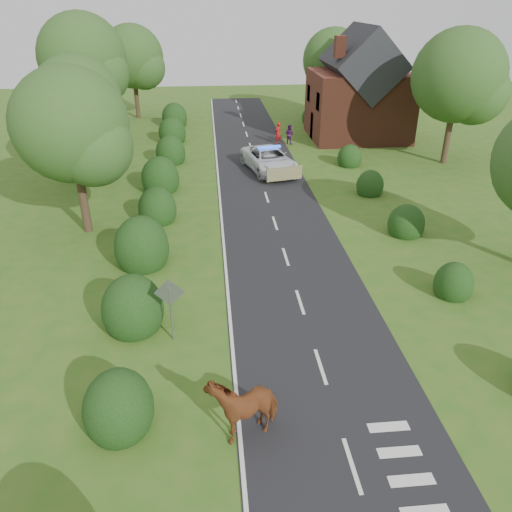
{
  "coord_description": "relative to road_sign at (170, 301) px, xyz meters",
  "views": [
    {
      "loc": [
        -3.41,
        -12.88,
        11.07
      ],
      "look_at": [
        -1.64,
        5.77,
        1.3
      ],
      "focal_mm": 35.0,
      "sensor_mm": 36.0,
      "label": 1
    }
  ],
  "objects": [
    {
      "name": "ground",
      "position": [
        5.0,
        -2.0,
        -1.65
      ],
      "size": [
        120.0,
        120.0,
        0.0
      ],
      "primitive_type": "plane",
      "color": "#30631B"
    },
    {
      "name": "road",
      "position": [
        5.0,
        13.0,
        -1.64
      ],
      "size": [
        6.0,
        70.0,
        0.02
      ],
      "primitive_type": "cube",
      "color": "black",
      "rests_on": "ground"
    },
    {
      "name": "road_markings",
      "position": [
        3.4,
        10.93,
        -1.63
      ],
      "size": [
        4.96,
        70.0,
        0.01
      ],
      "color": "white",
      "rests_on": "road"
    },
    {
      "name": "hedgerow_left",
      "position": [
        -1.51,
        9.69,
        -0.91
      ],
      "size": [
        2.75,
        50.41,
        3.0
      ],
      "color": "black",
      "rests_on": "ground"
    },
    {
      "name": "hedgerow_right",
      "position": [
        11.6,
        9.21,
        -1.1
      ],
      "size": [
        2.1,
        45.78,
        2.1
      ],
      "color": "black",
      "rests_on": "ground"
    },
    {
      "name": "tree_left_a",
      "position": [
        -4.75,
        9.86,
        3.69
      ],
      "size": [
        5.74,
        5.6,
        8.38
      ],
      "color": "#332316",
      "rests_on": "ground"
    },
    {
      "name": "tree_left_b",
      "position": [
        -6.25,
        17.86,
        3.39
      ],
      "size": [
        5.74,
        5.6,
        8.07
      ],
      "color": "#332316",
      "rests_on": "ground"
    },
    {
      "name": "tree_left_c",
      "position": [
        -7.7,
        27.83,
        4.88
      ],
      "size": [
        6.97,
        6.8,
        10.22
      ],
      "color": "#332316",
      "rests_on": "ground"
    },
    {
      "name": "tree_left_d",
      "position": [
        -5.23,
        37.85,
        3.98
      ],
      "size": [
        6.15,
        6.0,
        8.89
      ],
      "color": "#332316",
      "rests_on": "ground"
    },
    {
      "name": "tree_right_b",
      "position": [
        19.29,
        19.84,
        4.28
      ],
      "size": [
        6.56,
        6.4,
        9.4
      ],
      "color": "#332316",
      "rests_on": "ground"
    },
    {
      "name": "tree_right_c",
      "position": [
        14.27,
        35.85,
        3.69
      ],
      "size": [
        6.15,
        6.0,
        8.58
      ],
      "color": "#332316",
      "rests_on": "ground"
    },
    {
      "name": "road_sign",
      "position": [
        0.0,
        0.0,
        0.0
      ],
      "size": [
        1.06,
        0.08,
        2.53
      ],
      "color": "gray",
      "rests_on": "ground"
    },
    {
      "name": "house",
      "position": [
        14.49,
        28.0,
        2.13
      ],
      "size": [
        8.0,
        7.4,
        9.17
      ],
      "color": "brown",
      "rests_on": "ground"
    },
    {
      "name": "cow",
      "position": [
        2.23,
        -4.39,
        -0.84
      ],
      "size": [
        2.58,
        2.05,
        1.62
      ],
      "primitive_type": "imported",
      "rotation": [
        0.0,
        0.0,
        -1.14
      ],
      "color": "brown",
      "rests_on": "ground"
    },
    {
      "name": "police_van",
      "position": [
        5.76,
        19.2,
        -0.83
      ],
      "size": [
        4.02,
        6.43,
        1.8
      ],
      "rotation": [
        0.0,
        0.0,
        0.23
      ],
      "color": "silver",
      "rests_on": "ground"
    },
    {
      "name": "pedestrian_red",
      "position": [
        7.39,
        26.57,
        -0.76
      ],
      "size": [
        0.77,
        0.76,
        1.79
      ],
      "primitive_type": "imported",
      "rotation": [
        0.0,
        0.0,
        3.89
      ],
      "color": "red",
      "rests_on": "ground"
    },
    {
      "name": "pedestrian_purple",
      "position": [
        8.32,
        26.47,
        -0.85
      ],
      "size": [
        0.99,
        0.98,
        1.61
      ],
      "primitive_type": "imported",
      "rotation": [
        0.0,
        0.0,
        2.39
      ],
      "color": "#451651",
      "rests_on": "ground"
    }
  ]
}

